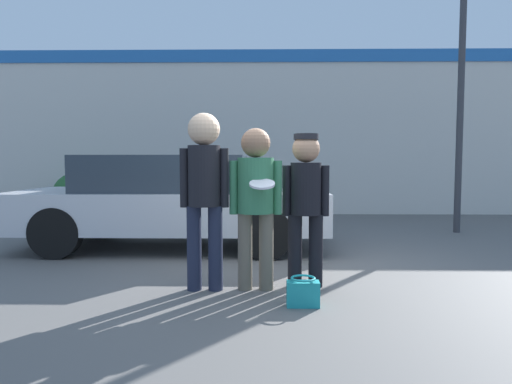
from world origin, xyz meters
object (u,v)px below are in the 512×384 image
object	(u,v)px
person_middle_with_frisbee	(256,194)
street_lamp	(475,58)
parked_car_near	(171,200)
shrub	(76,195)
person_right	(306,197)
person_left	(204,184)
handbag	(303,292)

from	to	relation	value
person_middle_with_frisbee	street_lamp	distance (m)	5.89
parked_car_near	shrub	bearing A→B (deg)	129.00
parked_car_near	shrub	world-z (taller)	parked_car_near
street_lamp	shrub	distance (m)	8.97
person_middle_with_frisbee	person_right	world-z (taller)	person_middle_with_frisbee
parked_car_near	street_lamp	xyz separation A→B (m)	(5.25, 1.55, 2.47)
person_right	street_lamp	bearing A→B (deg)	47.59
person_left	person_right	xyz separation A→B (m)	(1.05, 0.14, -0.14)
person_left	shrub	bearing A→B (deg)	122.51
street_lamp	handbag	size ratio (longest dim) A/B	17.14
parked_car_near	handbag	bearing A→B (deg)	-57.57
person_left	person_right	world-z (taller)	person_left
person_left	parked_car_near	size ratio (longest dim) A/B	0.39
person_right	handbag	distance (m)	1.07
shrub	handbag	bearing A→B (deg)	-53.69
parked_car_near	shrub	size ratio (longest dim) A/B	4.45
person_right	shrub	world-z (taller)	person_right
person_right	shrub	bearing A→B (deg)	129.73
shrub	street_lamp	bearing A→B (deg)	-14.76
street_lamp	handbag	xyz separation A→B (m)	(-3.47, -4.37, -3.07)
parked_car_near	person_right	bearing A→B (deg)	-49.04
person_right	parked_car_near	size ratio (longest dim) A/B	0.35
parked_car_near	shrub	distance (m)	4.81
person_right	handbag	xyz separation A→B (m)	(-0.08, -0.66, -0.83)
street_lamp	shrub	bearing A→B (deg)	165.24
person_left	shrub	distance (m)	7.18
person_middle_with_frisbee	street_lamp	size ratio (longest dim) A/B	0.32
person_middle_with_frisbee	street_lamp	world-z (taller)	street_lamp
person_middle_with_frisbee	person_right	xyz separation A→B (m)	(0.52, 0.12, -0.04)
person_left	handbag	bearing A→B (deg)	-28.17
person_right	street_lamp	world-z (taller)	street_lamp
handbag	parked_car_near	bearing A→B (deg)	122.43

